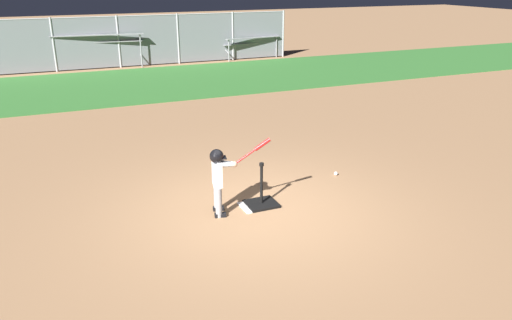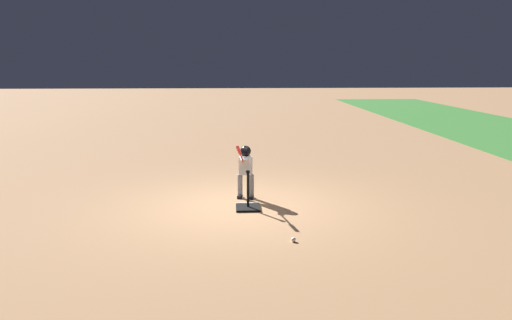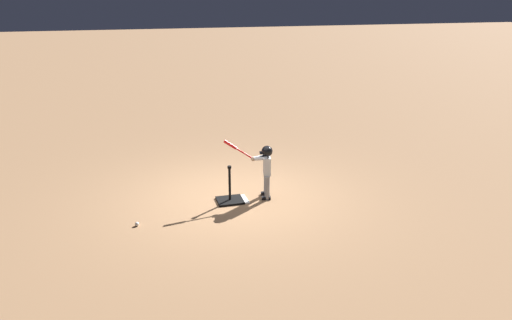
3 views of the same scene
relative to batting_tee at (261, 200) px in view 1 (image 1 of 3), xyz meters
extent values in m
plane|color=#99704C|center=(-0.12, -0.19, -0.09)|extent=(90.00, 90.00, 0.00)
cube|color=#33702D|center=(-0.12, 10.68, -0.08)|extent=(56.00, 6.10, 0.02)
cylinder|color=#9E9EA3|center=(-2.59, 14.30, 0.96)|extent=(0.08, 0.08, 2.08)
cylinder|color=#9E9EA3|center=(-0.12, 14.30, 0.96)|extent=(0.08, 0.08, 2.08)
cylinder|color=#9E9EA3|center=(2.36, 14.30, 0.96)|extent=(0.08, 0.08, 2.08)
cylinder|color=#9E9EA3|center=(4.84, 14.30, 0.96)|extent=(0.08, 0.08, 2.08)
cylinder|color=#9E9EA3|center=(7.32, 14.30, 0.96)|extent=(0.08, 0.08, 2.08)
cube|color=slate|center=(-0.12, 14.30, 0.96)|extent=(14.87, 0.02, 2.00)
cylinder|color=#9E9EA3|center=(-0.12, 14.30, 1.96)|extent=(14.87, 0.04, 0.04)
cube|color=white|center=(-0.13, -0.01, -0.08)|extent=(0.45, 0.45, 0.02)
cube|color=black|center=(0.00, 0.00, -0.07)|extent=(0.51, 0.46, 0.04)
cylinder|color=black|center=(0.00, 0.00, 0.29)|extent=(0.05, 0.05, 0.66)
cylinder|color=black|center=(0.00, 0.00, 0.64)|extent=(0.08, 0.08, 0.05)
cylinder|color=gray|center=(-0.74, 0.10, 0.16)|extent=(0.12, 0.12, 0.50)
cube|color=black|center=(-0.72, 0.09, -0.06)|extent=(0.19, 0.13, 0.06)
cylinder|color=gray|center=(-0.79, -0.14, 0.16)|extent=(0.12, 0.12, 0.50)
cube|color=black|center=(-0.77, -0.14, -0.06)|extent=(0.19, 0.13, 0.06)
cube|color=silver|center=(-0.77, -0.02, 0.60)|extent=(0.19, 0.28, 0.37)
sphere|color=tan|center=(-0.77, -0.02, 0.89)|extent=(0.19, 0.19, 0.19)
sphere|color=black|center=(-0.77, -0.02, 0.90)|extent=(0.22, 0.22, 0.22)
cube|color=black|center=(-0.68, -0.04, 0.87)|extent=(0.14, 0.18, 0.01)
cylinder|color=silver|center=(-0.63, -0.01, 0.76)|extent=(0.30, 0.21, 0.11)
cylinder|color=silver|center=(-0.64, -0.09, 0.76)|extent=(0.30, 0.10, 0.11)
sphere|color=tan|center=(-0.50, -0.08, 0.75)|extent=(0.09, 0.09, 0.09)
cylinder|color=red|center=(-0.23, -0.13, 0.93)|extent=(0.56, 0.15, 0.39)
cylinder|color=red|center=(-0.06, -0.17, 1.04)|extent=(0.27, 0.12, 0.20)
cylinder|color=black|center=(-0.52, -0.07, 0.74)|extent=(0.05, 0.06, 0.05)
sphere|color=white|center=(1.84, 0.64, -0.05)|extent=(0.07, 0.07, 0.07)
cylinder|color=gray|center=(-4.67, 15.93, 0.07)|extent=(0.06, 0.06, 0.32)
cube|color=gray|center=(-0.75, 15.98, 0.25)|extent=(3.57, 0.57, 0.04)
cube|color=gray|center=(-0.72, 16.22, -0.05)|extent=(3.58, 0.63, 0.04)
cube|color=gray|center=(-0.81, 15.37, 0.59)|extent=(3.57, 0.57, 0.04)
cube|color=gray|center=(-0.78, 15.61, 0.29)|extent=(3.58, 0.63, 0.04)
cube|color=gray|center=(-0.86, 14.77, 0.93)|extent=(3.57, 0.57, 0.04)
cube|color=gray|center=(-0.84, 15.01, 0.63)|extent=(3.58, 0.63, 0.04)
cube|color=gray|center=(-0.92, 14.17, 1.27)|extent=(3.57, 0.57, 0.04)
cube|color=gray|center=(-0.90, 14.41, 0.97)|extent=(3.58, 0.63, 0.04)
cylinder|color=gray|center=(0.91, 16.05, 0.09)|extent=(0.06, 0.06, 0.36)
cylinder|color=gray|center=(0.71, 14.01, 0.60)|extent=(0.06, 0.06, 1.38)
cylinder|color=gray|center=(0.81, 15.03, 0.78)|extent=(0.25, 2.07, 1.06)
cylinder|color=gray|center=(-2.35, 16.38, 0.09)|extent=(0.06, 0.06, 0.36)
cylinder|color=gray|center=(-2.56, 14.33, 0.60)|extent=(0.06, 0.06, 1.38)
cylinder|color=gray|center=(-2.46, 15.36, 0.78)|extent=(0.25, 2.07, 1.06)
cube|color=gray|center=(5.59, 15.50, 0.23)|extent=(2.68, 0.52, 0.04)
cube|color=gray|center=(5.56, 15.77, -0.05)|extent=(2.69, 0.58, 0.04)
cube|color=gray|center=(5.67, 14.81, 0.55)|extent=(2.68, 0.52, 0.04)
cube|color=gray|center=(5.64, 15.08, 0.27)|extent=(2.69, 0.58, 0.04)
cube|color=gray|center=(5.75, 14.12, 0.87)|extent=(2.68, 0.52, 0.04)
cube|color=gray|center=(5.72, 14.39, 0.59)|extent=(2.69, 0.58, 0.04)
cylinder|color=gray|center=(6.78, 15.91, 0.08)|extent=(0.06, 0.06, 0.34)
cylinder|color=gray|center=(6.97, 14.26, 0.40)|extent=(0.06, 0.06, 0.98)
cylinder|color=gray|center=(6.87, 15.08, 0.57)|extent=(0.24, 1.68, 0.68)
cylinder|color=gray|center=(4.34, 15.63, 0.08)|extent=(0.06, 0.06, 0.34)
cylinder|color=gray|center=(4.53, 13.98, 0.40)|extent=(0.06, 0.06, 0.98)
cylinder|color=gray|center=(4.43, 14.80, 0.57)|extent=(0.24, 1.68, 0.68)
camera|label=1|loc=(-3.03, -6.92, 3.54)|focal=35.00mm
camera|label=2|loc=(9.20, -0.33, 2.67)|focal=35.00mm
camera|label=3|loc=(1.82, 8.98, 3.96)|focal=35.00mm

